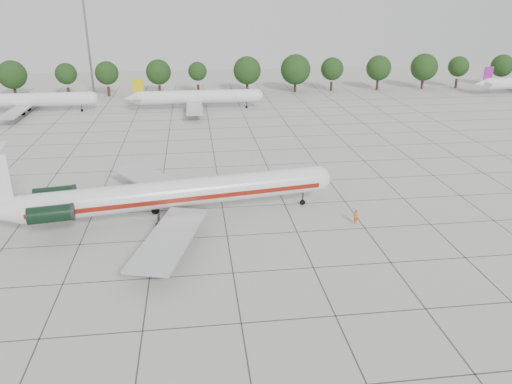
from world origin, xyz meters
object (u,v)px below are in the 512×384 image
at_px(main_airliner, 161,195).
at_px(bg_airliner_c, 197,97).
at_px(floodlight_mast, 87,38).
at_px(ground_crew, 355,216).
at_px(bg_airliner_b, 28,100).

bearing_deg(main_airliner, bg_airliner_c, 75.95).
bearing_deg(floodlight_mast, ground_crew, -63.46).
bearing_deg(floodlight_mast, main_airliner, -75.42).
height_order(main_airliner, bg_airliner_c, main_airliner).
height_order(ground_crew, bg_airliner_c, bg_airliner_c).
height_order(ground_crew, floodlight_mast, floodlight_mast).
xyz_separation_m(ground_crew, bg_airliner_c, (-17.25, 64.34, 2.02)).
height_order(bg_airliner_b, floodlight_mast, floodlight_mast).
xyz_separation_m(main_airliner, ground_crew, (22.57, -3.45, -2.53)).
distance_m(bg_airliner_c, floodlight_mast, 40.03).
bearing_deg(bg_airliner_b, bg_airliner_c, -1.93).
height_order(main_airliner, bg_airliner_b, main_airliner).
height_order(main_airliner, ground_crew, main_airliner).
bearing_deg(bg_airliner_c, ground_crew, -74.99).
distance_m(main_airliner, floodlight_mast, 90.69).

